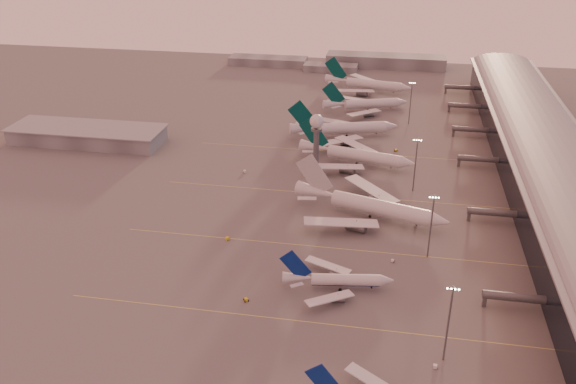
# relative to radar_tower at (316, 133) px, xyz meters

# --- Properties ---
(ground) EXTENTS (700.00, 700.00, 0.00)m
(ground) POSITION_rel_radar_tower_xyz_m (-5.00, -120.00, -20.95)
(ground) COLOR #5E5B5B
(ground) RESTS_ON ground
(taxiway_markings) EXTENTS (180.00, 185.25, 0.02)m
(taxiway_markings) POSITION_rel_radar_tower_xyz_m (25.00, -64.00, -20.94)
(taxiway_markings) COLOR #EBDB53
(taxiway_markings) RESTS_ON ground
(terminal) EXTENTS (57.00, 362.00, 23.04)m
(terminal) POSITION_rel_radar_tower_xyz_m (102.88, -9.91, -10.43)
(terminal) COLOR black
(terminal) RESTS_ON ground
(hangar) EXTENTS (82.00, 27.00, 8.50)m
(hangar) POSITION_rel_radar_tower_xyz_m (-125.00, 20.00, -16.63)
(hangar) COLOR slate
(hangar) RESTS_ON ground
(radar_tower) EXTENTS (6.40, 6.40, 31.10)m
(radar_tower) POSITION_rel_radar_tower_xyz_m (0.00, 0.00, 0.00)
(radar_tower) COLOR #53555A
(radar_tower) RESTS_ON ground
(mast_a) EXTENTS (3.60, 0.56, 25.00)m
(mast_a) POSITION_rel_radar_tower_xyz_m (53.00, -120.00, -7.21)
(mast_a) COLOR #53555A
(mast_a) RESTS_ON ground
(mast_b) EXTENTS (3.60, 0.56, 25.00)m
(mast_b) POSITION_rel_radar_tower_xyz_m (50.00, -65.00, -7.21)
(mast_b) COLOR #53555A
(mast_b) RESTS_ON ground
(mast_c) EXTENTS (3.60, 0.56, 25.00)m
(mast_c) POSITION_rel_radar_tower_xyz_m (45.00, -10.00, -7.21)
(mast_c) COLOR #53555A
(mast_c) RESTS_ON ground
(mast_d) EXTENTS (3.60, 0.56, 25.00)m
(mast_d) POSITION_rel_radar_tower_xyz_m (43.00, 80.00, -7.21)
(mast_d) COLOR #53555A
(mast_d) RESTS_ON ground
(distant_horizon) EXTENTS (165.00, 37.50, 9.00)m
(distant_horizon) POSITION_rel_radar_tower_xyz_m (-2.38, 205.14, -17.06)
(distant_horizon) COLOR slate
(distant_horizon) RESTS_ON ground
(narrowbody_mid) EXTENTS (37.69, 29.88, 14.78)m
(narrowbody_mid) POSITION_rel_radar_tower_xyz_m (19.97, -90.89, -17.96)
(narrowbody_mid) COLOR silver
(narrowbody_mid) RESTS_ON ground
(widebody_white) EXTENTS (63.87, 50.42, 23.18)m
(widebody_white) POSITION_rel_radar_tower_xyz_m (27.50, -38.69, -16.93)
(widebody_white) COLOR silver
(widebody_white) RESTS_ON ground
(greentail_a) EXTENTS (57.94, 46.26, 21.38)m
(greentail_a) POSITION_rel_radar_tower_xyz_m (17.79, 14.91, -17.17)
(greentail_a) COLOR silver
(greentail_a) RESTS_ON ground
(greentail_b) EXTENTS (58.63, 46.68, 21.89)m
(greentail_b) POSITION_rel_radar_tower_xyz_m (8.48, 51.59, -17.08)
(greentail_b) COLOR silver
(greentail_b) RESTS_ON ground
(greentail_c) EXTENTS (51.45, 40.88, 19.37)m
(greentail_c) POSITION_rel_radar_tower_xyz_m (16.99, 98.86, -17.53)
(greentail_c) COLOR silver
(greentail_c) RESTS_ON ground
(greentail_d) EXTENTS (58.96, 47.18, 21.63)m
(greentail_d) POSITION_rel_radar_tower_xyz_m (15.61, 140.60, -17.13)
(greentail_d) COLOR silver
(greentail_d) RESTS_ON ground
(gsv_catering_a) EXTENTS (5.55, 3.03, 4.35)m
(gsv_catering_a) POSITION_rel_radar_tower_xyz_m (50.82, -123.99, -18.77)
(gsv_catering_a) COLOR silver
(gsv_catering_a) RESTS_ON ground
(gsv_tug_mid) EXTENTS (3.54, 3.94, 0.97)m
(gsv_tug_mid) POSITION_rel_radar_tower_xyz_m (-8.43, -102.89, -20.45)
(gsv_tug_mid) COLOR yellow
(gsv_tug_mid) RESTS_ON ground
(gsv_truck_b) EXTENTS (5.51, 3.12, 2.10)m
(gsv_truck_b) POSITION_rel_radar_tower_xyz_m (38.01, -71.01, -19.88)
(gsv_truck_b) COLOR silver
(gsv_truck_b) RESTS_ON ground
(gsv_truck_c) EXTENTS (6.10, 5.85, 2.51)m
(gsv_truck_c) POSITION_rel_radar_tower_xyz_m (-24.31, -65.95, -19.67)
(gsv_truck_c) COLOR yellow
(gsv_truck_c) RESTS_ON ground
(gsv_catering_b) EXTENTS (4.70, 2.40, 3.77)m
(gsv_catering_b) POSITION_rel_radar_tower_xyz_m (46.20, -42.51, -19.06)
(gsv_catering_b) COLOR silver
(gsv_catering_b) RESTS_ON ground
(gsv_tug_far) EXTENTS (3.58, 4.24, 1.04)m
(gsv_tug_far) POSITION_rel_radar_tower_xyz_m (5.49, -19.74, -20.41)
(gsv_tug_far) COLOR silver
(gsv_tug_far) RESTS_ON ground
(gsv_truck_d) EXTENTS (4.34, 6.51, 2.48)m
(gsv_truck_d) POSITION_rel_radar_tower_xyz_m (-33.59, -3.35, -19.69)
(gsv_truck_d) COLOR silver
(gsv_truck_d) RESTS_ON ground
(gsv_tug_hangar) EXTENTS (3.70, 2.62, 0.97)m
(gsv_tug_hangar) POSITION_rel_radar_tower_xyz_m (36.55, 36.22, -20.45)
(gsv_tug_hangar) COLOR yellow
(gsv_tug_hangar) RESTS_ON ground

